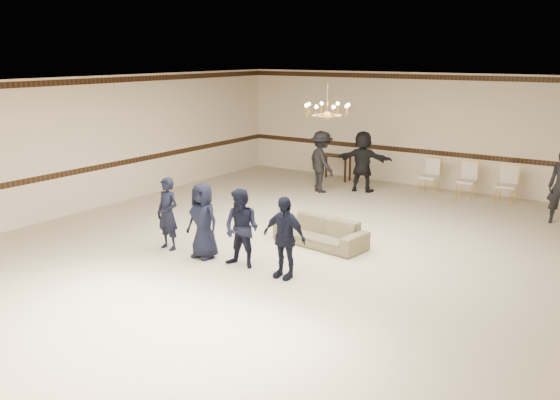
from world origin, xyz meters
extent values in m
cube|color=beige|center=(0.00, 0.00, 0.00)|extent=(12.00, 14.00, 0.01)
cube|color=black|center=(0.00, 0.00, 3.20)|extent=(12.00, 14.00, 0.01)
cube|color=beige|center=(0.00, 7.00, 1.60)|extent=(12.00, 0.01, 3.20)
cube|color=beige|center=(-6.00, 0.00, 1.60)|extent=(0.01, 14.00, 3.20)
cube|color=#331D0F|center=(0.00, 6.99, 1.00)|extent=(12.00, 0.02, 0.14)
cube|color=#331D0F|center=(0.00, 6.99, 3.08)|extent=(12.00, 0.02, 0.14)
imported|color=black|center=(-2.27, -1.17, 0.71)|extent=(0.54, 0.37, 1.42)
imported|color=black|center=(-1.37, -1.17, 0.71)|extent=(0.72, 0.49, 1.42)
imported|color=black|center=(-0.47, -1.17, 0.71)|extent=(0.72, 0.58, 1.42)
imported|color=black|center=(0.43, -1.17, 0.71)|extent=(0.84, 0.37, 1.42)
imported|color=brown|center=(0.07, 0.68, 0.28)|extent=(1.97, 0.98, 0.55)
imported|color=black|center=(-2.25, 4.73, 0.84)|extent=(1.25, 1.12, 1.68)
imported|color=black|center=(-1.35, 5.43, 0.84)|extent=(1.62, 0.74, 1.68)
cube|color=black|center=(-2.69, 6.36, 0.38)|extent=(0.91, 0.39, 0.77)
camera|label=1|loc=(5.72, -9.17, 3.76)|focal=38.21mm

